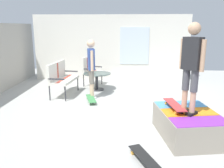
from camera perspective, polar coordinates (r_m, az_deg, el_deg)
ground_plane at (r=5.73m, az=2.53°, el=-7.82°), size 12.00×12.00×0.10m
house_facade at (r=9.18m, az=-0.11°, el=8.85°), size 0.23×6.00×2.52m
skate_ramp at (r=4.76m, az=18.53°, el=-9.31°), size 1.58×1.87×0.51m
patio_bench at (r=7.28m, az=-12.48°, el=2.05°), size 1.30×0.68×1.02m
patio_chair_near_house at (r=8.37m, az=-5.46°, el=3.82°), size 0.75×0.70×1.02m
patio_table at (r=7.74m, az=-3.66°, el=1.46°), size 0.90×0.90×0.57m
person_watching at (r=6.74m, az=-5.11°, el=4.78°), size 0.47×0.30×1.72m
person_skater at (r=4.33m, az=18.95°, el=5.00°), size 0.37×0.37×1.64m
skateboard_by_bench at (r=6.62m, az=-5.18°, el=-3.60°), size 0.82×0.41×0.10m
skateboard_spare at (r=3.84m, az=7.98°, el=-17.46°), size 0.82×0.49×0.10m
skateboard_on_ramp at (r=4.69m, az=15.07°, el=-4.97°), size 0.82×0.32×0.10m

